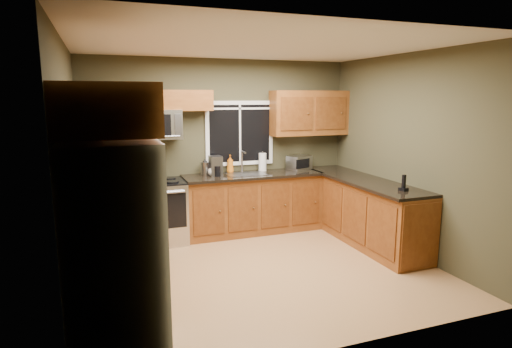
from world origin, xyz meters
TOP-DOWN VIEW (x-y plane):
  - floor at (0.00, 0.00)m, footprint 4.20×4.20m
  - ceiling at (0.00, 0.00)m, footprint 4.20×4.20m
  - back_wall at (0.00, 1.80)m, footprint 4.20×0.00m
  - front_wall at (0.00, -1.80)m, footprint 4.20×0.00m
  - left_wall at (-2.10, 0.00)m, footprint 0.00×3.60m
  - right_wall at (2.10, 0.00)m, footprint 0.00×3.60m
  - window at (0.30, 1.78)m, footprint 1.12×0.03m
  - base_cabinets_left at (-1.80, 0.48)m, footprint 0.60×2.65m
  - countertop_left at (-1.78, 0.48)m, footprint 0.65×2.65m
  - base_cabinets_back at (0.42, 1.50)m, footprint 2.17×0.60m
  - countertop_back at (0.42, 1.48)m, footprint 2.17×0.65m
  - base_cabinets_peninsula at (1.80, 0.54)m, footprint 0.60×2.52m
  - countertop_peninsula at (1.78, 0.55)m, footprint 0.65×2.50m
  - upper_cabinets_left at (-1.94, 0.48)m, footprint 0.33×2.65m
  - upper_cabinets_back_left at (-0.85, 1.64)m, footprint 1.30×0.33m
  - upper_cabinets_back_right at (1.45, 1.64)m, footprint 1.30×0.33m
  - upper_cabinet_over_fridge at (-1.74, -1.30)m, footprint 0.72×0.90m
  - refrigerator at (-1.74, -1.30)m, footprint 0.74×0.90m
  - range at (-1.05, 1.47)m, footprint 0.76×0.69m
  - microwave at (-1.05, 1.61)m, footprint 0.76×0.41m
  - sink at (0.30, 1.49)m, footprint 0.60×0.42m
  - toaster_oven at (1.28, 1.62)m, footprint 0.43×0.39m
  - coffee_maker at (-0.17, 1.53)m, footprint 0.18×0.25m
  - kettle at (-0.31, 1.65)m, footprint 0.16×0.16m
  - paper_towel_roll at (0.65, 1.68)m, footprint 0.16×0.16m
  - soap_bottle_a at (0.11, 1.70)m, footprint 0.11×0.11m
  - soap_bottle_c at (-0.22, 1.52)m, footprint 0.17×0.17m
  - cordless_phone at (1.81, -0.33)m, footprint 0.11×0.11m

SIDE VIEW (x-z plane):
  - floor at x=0.00m, z-range 0.00..0.00m
  - base_cabinets_peninsula at x=1.80m, z-range 0.00..0.90m
  - base_cabinets_left at x=-1.80m, z-range 0.00..0.90m
  - base_cabinets_back at x=0.42m, z-range 0.00..0.90m
  - range at x=-1.05m, z-range 0.00..0.94m
  - refrigerator at x=-1.74m, z-range 0.00..1.80m
  - countertop_left at x=-1.78m, z-range 0.90..0.94m
  - countertop_back at x=0.42m, z-range 0.90..0.94m
  - countertop_peninsula at x=1.78m, z-range 0.90..0.94m
  - sink at x=0.30m, z-range 0.77..1.13m
  - cordless_phone at x=1.81m, z-range 0.90..1.11m
  - soap_bottle_c at x=-0.22m, z-range 0.94..1.12m
  - toaster_oven at x=1.28m, z-range 0.94..1.16m
  - kettle at x=-0.31m, z-range 0.93..1.17m
  - coffee_maker at x=-0.17m, z-range 0.93..1.23m
  - soap_bottle_a at x=0.11m, z-range 0.94..1.22m
  - paper_towel_roll at x=0.65m, z-range 0.93..1.24m
  - back_wall at x=0.00m, z-range -0.75..3.45m
  - front_wall at x=0.00m, z-range -0.75..3.45m
  - left_wall at x=-2.10m, z-range -0.45..3.15m
  - right_wall at x=2.10m, z-range -0.45..3.15m
  - window at x=0.30m, z-range 1.04..2.06m
  - microwave at x=-1.05m, z-range 1.52..1.94m
  - upper_cabinets_left at x=-1.94m, z-range 1.50..2.22m
  - upper_cabinets_back_right at x=1.45m, z-range 1.50..2.22m
  - upper_cabinet_over_fridge at x=-1.74m, z-range 1.84..2.22m
  - upper_cabinets_back_left at x=-0.85m, z-range 1.92..2.22m
  - ceiling at x=0.00m, z-range 2.70..2.70m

